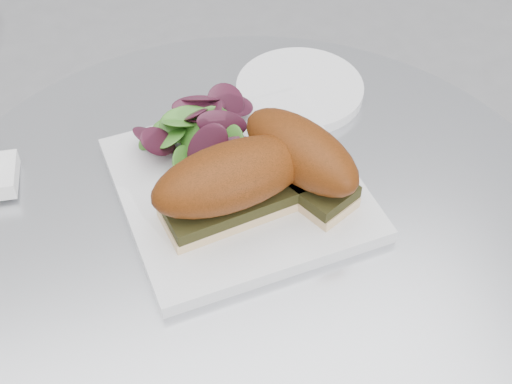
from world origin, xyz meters
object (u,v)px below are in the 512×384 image
sandwich_left (232,182)px  saucer (300,89)px  sandwich_right (301,158)px  plate (239,188)px

sandwich_left → saucer: size_ratio=1.11×
sandwich_left → sandwich_right: (0.08, 0.01, 0.00)m
sandwich_right → saucer: size_ratio=1.02×
sandwich_left → plate: bearing=56.3°
plate → sandwich_left: bearing=-116.3°
plate → saucer: size_ratio=1.56×
saucer → plate: bearing=-131.6°
sandwich_left → saucer: (0.14, 0.17, -0.05)m
sandwich_left → sandwich_right: 0.08m
sandwich_left → sandwich_right: same height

